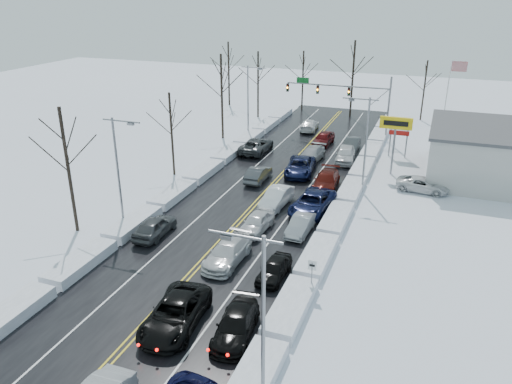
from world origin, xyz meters
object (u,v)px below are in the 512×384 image
at_px(tires_plus_sign, 396,127).
at_px(flagpole, 448,95).
at_px(oncoming_car_0, 258,181).
at_px(traffic_signal_mast, 348,95).

xyz_separation_m(tires_plus_sign, flagpole, (4.67, 14.01, 0.93)).
relative_size(tires_plus_sign, oncoming_car_0, 1.35).
bearing_deg(oncoming_car_0, tires_plus_sign, -151.04).
bearing_deg(tires_plus_sign, traffic_signal_mast, 120.46).
relative_size(traffic_signal_mast, tires_plus_sign, 2.21).
relative_size(tires_plus_sign, flagpole, 0.60).
distance_m(flagpole, oncoming_car_0, 27.36).
relative_size(flagpole, oncoming_car_0, 2.25).
bearing_deg(flagpole, traffic_signal_mast, -170.27).
bearing_deg(flagpole, tires_plus_sign, -108.44).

